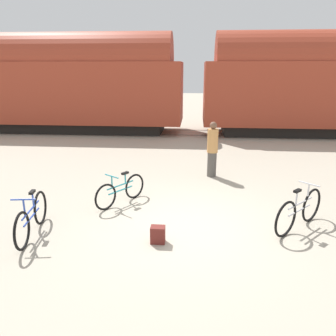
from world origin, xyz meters
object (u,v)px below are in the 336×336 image
(backpack, at_px, (158,235))
(bicycle_teal, at_px, (121,191))
(bicycle_silver, at_px, (299,211))
(bicycle_blue, at_px, (32,217))
(freight_train, at_px, (193,82))
(person_in_tan, at_px, (212,149))

(backpack, bearing_deg, bicycle_teal, 121.75)
(bicycle_teal, xyz_separation_m, bicycle_silver, (4.03, -1.01, 0.05))
(bicycle_blue, xyz_separation_m, backpack, (2.57, -0.09, -0.22))
(freight_train, height_order, bicycle_silver, freight_train)
(bicycle_teal, relative_size, backpack, 4.03)
(bicycle_silver, relative_size, backpack, 3.96)
(bicycle_teal, relative_size, bicycle_silver, 1.02)
(freight_train, xyz_separation_m, person_in_tan, (0.70, -7.31, -1.75))
(person_in_tan, bearing_deg, backpack, -28.90)
(freight_train, distance_m, bicycle_teal, 10.11)
(person_in_tan, distance_m, backpack, 4.48)
(freight_train, height_order, person_in_tan, freight_train)
(bicycle_blue, height_order, bicycle_silver, bicycle_silver)
(backpack, bearing_deg, bicycle_blue, 177.89)
(bicycle_blue, relative_size, bicycle_teal, 1.31)
(bicycle_silver, distance_m, person_in_tan, 3.83)
(bicycle_silver, xyz_separation_m, person_in_tan, (-1.67, 3.41, 0.47))
(bicycle_blue, distance_m, backpack, 2.58)
(freight_train, height_order, bicycle_teal, freight_train)
(bicycle_teal, bearing_deg, bicycle_blue, -129.17)
(freight_train, relative_size, bicycle_silver, 40.78)
(freight_train, bearing_deg, backpack, -92.55)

